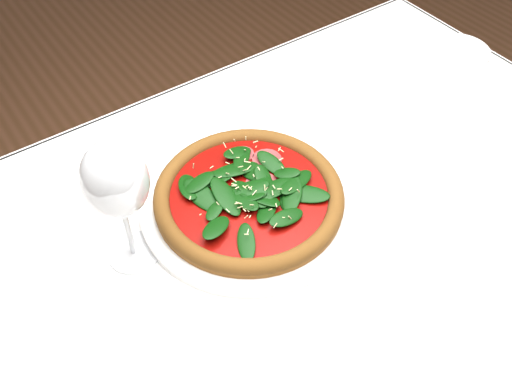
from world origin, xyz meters
TOP-DOWN VIEW (x-y plane):
  - dining_table at (0.00, 0.00)m, footprint 1.21×0.81m
  - plate at (-0.07, 0.07)m, footprint 0.35×0.35m
  - pizza at (-0.07, 0.07)m, footprint 0.35×0.35m
  - wine_glass at (-0.26, 0.08)m, footprint 0.09×0.09m
  - saucer_far at (0.54, 0.16)m, footprint 0.12×0.12m

SIDE VIEW (x-z plane):
  - dining_table at x=0.00m, z-range 0.27..1.02m
  - saucer_far at x=0.54m, z-range 0.75..0.76m
  - plate at x=-0.07m, z-range 0.75..0.77m
  - pizza at x=-0.07m, z-range 0.76..0.80m
  - wine_glass at x=-0.26m, z-range 0.80..1.01m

